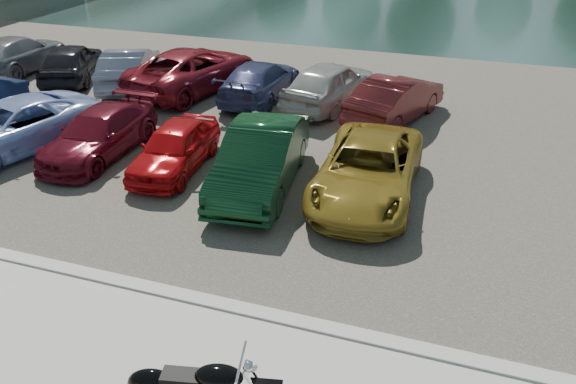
% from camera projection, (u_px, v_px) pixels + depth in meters
% --- Properties ---
extents(kerb, '(60.00, 0.30, 0.14)m').
position_uv_depth(kerb, '(225.00, 306.00, 10.00)').
color(kerb, '#B3B1A9').
rests_on(kerb, ground).
extents(parking_lot, '(60.00, 18.00, 0.04)m').
position_uv_depth(parking_lot, '(343.00, 126.00, 17.50)').
color(parking_lot, '#3E3A32').
rests_on(parking_lot, ground).
extents(car_2, '(3.81, 5.42, 1.37)m').
position_uv_depth(car_2, '(14.00, 126.00, 15.64)').
color(car_2, '#A0B5E9').
rests_on(car_2, parking_lot).
extents(car_3, '(1.71, 4.19, 1.22)m').
position_uv_depth(car_3, '(99.00, 134.00, 15.40)').
color(car_3, maroon).
rests_on(car_3, parking_lot).
extents(car_4, '(1.69, 3.68, 1.22)m').
position_uv_depth(car_4, '(175.00, 147.00, 14.59)').
color(car_4, red).
rests_on(car_4, parking_lot).
extents(car_5, '(2.10, 4.75, 1.52)m').
position_uv_depth(car_5, '(260.00, 158.00, 13.66)').
color(car_5, '#0E361B').
rests_on(car_5, parking_lot).
extents(car_6, '(2.39, 4.95, 1.36)m').
position_uv_depth(car_6, '(368.00, 170.00, 13.30)').
color(car_6, olive).
rests_on(car_6, parking_lot).
extents(car_7, '(2.23, 4.89, 1.39)m').
position_uv_depth(car_7, '(17.00, 54.00, 22.23)').
color(car_7, gray).
rests_on(car_7, parking_lot).
extents(car_8, '(3.09, 4.47, 1.41)m').
position_uv_depth(car_8, '(71.00, 62.00, 21.18)').
color(car_8, black).
rests_on(car_8, parking_lot).
extents(car_9, '(2.85, 4.55, 1.42)m').
position_uv_depth(car_9, '(130.00, 68.00, 20.53)').
color(car_9, slate).
rests_on(car_9, parking_lot).
extents(car_10, '(3.67, 5.87, 1.51)m').
position_uv_depth(car_10, '(193.00, 69.00, 20.19)').
color(car_10, maroon).
rests_on(car_10, parking_lot).
extents(car_11, '(1.84, 4.45, 1.29)m').
position_uv_depth(car_11, '(260.00, 80.00, 19.43)').
color(car_11, navy).
rests_on(car_11, parking_lot).
extents(car_12, '(2.69, 4.68, 1.50)m').
position_uv_depth(car_12, '(330.00, 83.00, 18.80)').
color(car_12, '#B2B2AD').
rests_on(car_12, parking_lot).
extents(car_13, '(2.73, 4.50, 1.40)m').
position_uv_depth(car_13, '(396.00, 99.00, 17.61)').
color(car_13, '#541618').
rests_on(car_13, parking_lot).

